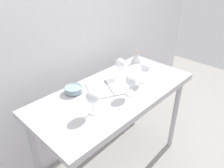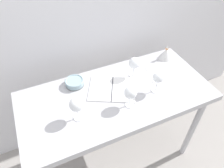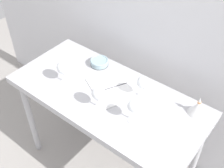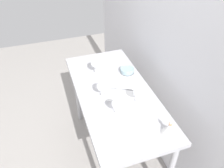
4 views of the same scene
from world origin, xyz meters
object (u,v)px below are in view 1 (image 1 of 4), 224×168
at_px(wine_glass_near_left, 93,97).
at_px(tasting_bowl, 74,89).
at_px(tasting_sheet_upper, 141,71).
at_px(open_notebook, 109,88).
at_px(wine_glass_near_center, 131,81).
at_px(decanter_funnel, 137,57).
at_px(wine_glass_near_right, 145,68).
at_px(wine_glass_far_right, 120,64).

distance_m(wine_glass_near_left, tasting_bowl, 0.33).
bearing_deg(tasting_sheet_upper, wine_glass_near_left, -156.84).
bearing_deg(open_notebook, wine_glass_near_center, -48.70).
bearing_deg(wine_glass_near_center, wine_glass_near_left, 173.60).
distance_m(wine_glass_near_center, open_notebook, 0.23).
xyz_separation_m(wine_glass_near_center, decanter_funnel, (0.53, 0.35, -0.07)).
xyz_separation_m(wine_glass_near_right, tasting_sheet_upper, (0.13, 0.13, -0.12)).
bearing_deg(wine_glass_near_right, wine_glass_near_left, -179.43).
relative_size(wine_glass_near_left, tasting_bowl, 1.27).
relative_size(wine_glass_far_right, wine_glass_near_left, 0.97).
relative_size(wine_glass_near_center, wine_glass_far_right, 0.99).
bearing_deg(wine_glass_near_left, tasting_sheet_upper, 10.63).
bearing_deg(tasting_bowl, wine_glass_near_right, -29.58).
bearing_deg(decanter_funnel, wine_glass_near_left, -160.77).
distance_m(wine_glass_far_right, open_notebook, 0.26).
distance_m(wine_glass_far_right, wine_glass_near_right, 0.22).
bearing_deg(wine_glass_near_center, tasting_bowl, 129.66).
height_order(wine_glass_far_right, wine_glass_near_left, wine_glass_near_left).
distance_m(wine_glass_near_left, wine_glass_near_right, 0.59).
relative_size(wine_glass_near_right, tasting_bowl, 1.22).
distance_m(wine_glass_near_center, tasting_sheet_upper, 0.43).
bearing_deg(open_notebook, decanter_funnel, 42.62).
distance_m(wine_glass_far_right, tasting_bowl, 0.47).
relative_size(wine_glass_far_right, decanter_funnel, 1.25).
height_order(wine_glass_near_left, tasting_sheet_upper, wine_glass_near_left).
bearing_deg(decanter_funnel, wine_glass_far_right, -166.03).
xyz_separation_m(wine_glass_far_right, tasting_bowl, (-0.45, 0.09, -0.10)).
distance_m(wine_glass_near_left, open_notebook, 0.36).
bearing_deg(wine_glass_far_right, decanter_funnel, 13.97).
height_order(wine_glass_near_center, tasting_sheet_upper, wine_glass_near_center).
distance_m(wine_glass_far_right, decanter_funnel, 0.38).
relative_size(wine_glass_near_center, tasting_bowl, 1.21).
bearing_deg(wine_glass_near_right, open_notebook, 153.92).
xyz_separation_m(tasting_sheet_upper, decanter_funnel, (0.15, 0.17, 0.05)).
distance_m(wine_glass_near_right, decanter_funnel, 0.42).
relative_size(wine_glass_far_right, wine_glass_near_right, 1.00).
xyz_separation_m(wine_glass_near_center, wine_glass_near_left, (-0.35, 0.04, 0.01)).
bearing_deg(open_notebook, tasting_sheet_upper, 25.68).
bearing_deg(open_notebook, wine_glass_far_right, 45.17).
relative_size(wine_glass_near_center, wine_glass_near_right, 0.99).
xyz_separation_m(wine_glass_near_left, tasting_bowl, (0.07, 0.30, -0.10)).
xyz_separation_m(open_notebook, tasting_sheet_upper, (0.42, -0.01, -0.00)).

